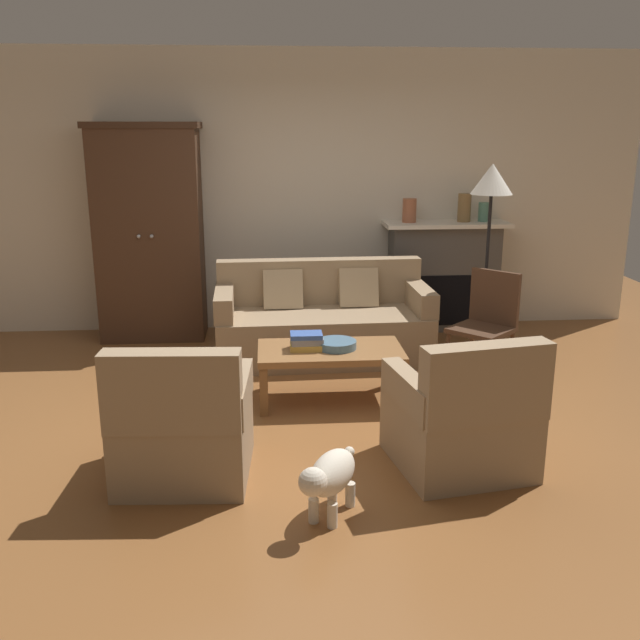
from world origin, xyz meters
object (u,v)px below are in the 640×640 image
Objects in this scene: armoire at (150,233)px; fruit_bowl at (336,344)px; side_chair_wooden at (487,318)px; mantel_vase_terracotta at (409,210)px; couch at (323,323)px; armchair_near_right at (463,421)px; book_stack at (306,341)px; armchair_near_left at (183,429)px; dog at (330,476)px; floor_lamp at (491,191)px; coffee_table at (330,355)px; mantel_vase_bronze at (464,208)px; fireplace at (443,275)px; mantel_vase_jade at (483,212)px.

fruit_bowl is (1.65, -1.85, -0.60)m from armoire.
mantel_vase_terracotta is at bearing 104.28° from side_chair_wooden.
couch is 2.18× the size of armchair_near_right.
book_stack is 0.29× the size of armchair_near_left.
floor_lamp is at bearing 57.94° from dog.
side_chair_wooden is (1.35, 0.43, 0.15)m from coffee_table.
couch is 1.11× the size of floor_lamp.
coffee_table is 2.61m from mantel_vase_bronze.
mantel_vase_bronze is at bearing 0.00° from mantel_vase_terracotta.
fireplace reaches higher than dog.
floor_lamp is (1.47, 0.92, 1.15)m from coffee_table.
fireplace is 1.41× the size of armchair_near_right.
book_stack is 1.42m from armchair_near_left.
couch is 1.88m from floor_lamp.
mantel_vase_terracotta is at bearing 180.00° from mantel_vase_bronze.
mantel_vase_bronze reaches higher than armchair_near_left.
fruit_bowl is 2.00m from floor_lamp.
mantel_vase_terracotta is at bearing 41.64° from couch.
couch is at bearing -153.81° from mantel_vase_jade.
mantel_vase_jade is at bearing 47.94° from coffee_table.
side_chair_wooden is (-0.38, -1.48, -0.70)m from mantel_vase_jade.
fireplace is at bearing 177.30° from mantel_vase_jade.
armchair_near_right is at bearing -101.67° from fireplace.
mantel_vase_jade reaches higher than coffee_table.
couch is at bearing 86.22° from dog.
couch is at bearing -138.36° from mantel_vase_terracotta.
armoire reaches higher than coffee_table.
dog is (-0.20, -1.69, -0.21)m from fruit_bowl.
armoire is 1.08× the size of couch.
floor_lamp is (3.07, -0.94, 0.46)m from armoire.
floor_lamp is at bearing -104.36° from mantel_vase_jade.
mantel_vase_terracotta is (-0.38, -0.02, 0.67)m from fireplace.
couch is 6.38× the size of fruit_bowl.
armchair_near_left is 2.83m from side_chair_wooden.
armchair_near_left is (-1.03, -1.17, -0.14)m from fruit_bowl.
floor_lamp reaches higher than dog.
coffee_table is (-1.35, -1.93, -0.20)m from fireplace.
couch is 2.46m from armchair_near_left.
fireplace is 3.93m from dog.
side_chair_wooden is at bearing -90.08° from fireplace.
couch is 8.19× the size of mantel_vase_terracotta.
fireplace is 0.72m from mantel_vase_bronze.
coffee_table is at bearing -176.75° from fruit_bowl.
couch reaches higher than dog.
coffee_table is 0.10m from fruit_bowl.
mantel_vase_terracotta reaches higher than side_chair_wooden.
side_chair_wooden is at bearing -104.44° from mantel_vase_jade.
fireplace is at bearing 32.90° from couch.
coffee_table is at bearing -91.45° from couch.
floor_lamp reaches higher than armchair_near_right.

